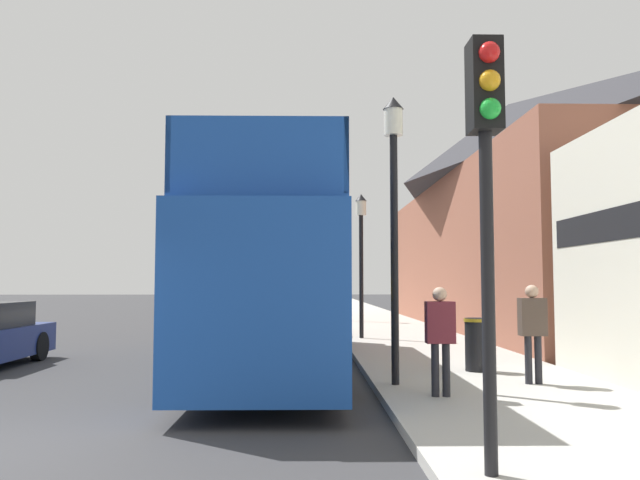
% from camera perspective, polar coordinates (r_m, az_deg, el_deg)
% --- Properties ---
extents(ground_plane, '(144.00, 144.00, 0.00)m').
position_cam_1_polar(ground_plane, '(27.85, -9.05, -7.66)').
color(ground_plane, '#333335').
extents(sidewalk, '(3.97, 108.00, 0.14)m').
position_cam_1_polar(sidewalk, '(24.81, 5.96, -7.98)').
color(sidewalk, '#ADAAA3').
rests_on(sidewalk, ground_plane).
extents(brick_terrace_rear, '(6.00, 21.97, 8.97)m').
position_cam_1_polar(brick_terrace_rear, '(25.77, 17.03, 2.15)').
color(brick_terrace_rear, '#935642').
rests_on(brick_terrace_rear, ground_plane).
extents(tour_bus, '(2.53, 10.77, 4.04)m').
position_cam_1_polar(tour_bus, '(13.24, -3.98, -3.77)').
color(tour_bus, '#19479E').
rests_on(tour_bus, ground_plane).
extents(parked_car_ahead_of_bus, '(1.99, 4.57, 1.47)m').
position_cam_1_polar(parked_car_ahead_of_bus, '(21.09, -1.31, -7.03)').
color(parked_car_ahead_of_bus, black).
rests_on(parked_car_ahead_of_bus, ground_plane).
extents(pedestrian_second, '(0.42, 0.23, 1.62)m').
position_cam_1_polar(pedestrian_second, '(9.57, 10.93, -8.11)').
color(pedestrian_second, '#232328').
rests_on(pedestrian_second, sidewalk).
extents(pedestrian_third, '(0.43, 0.24, 1.65)m').
position_cam_1_polar(pedestrian_third, '(11.14, 18.86, -7.28)').
color(pedestrian_third, '#232328').
rests_on(pedestrian_third, sidewalk).
extents(traffic_signal, '(0.28, 0.42, 3.90)m').
position_cam_1_polar(traffic_signal, '(5.87, 14.96, 7.70)').
color(traffic_signal, black).
rests_on(traffic_signal, sidewalk).
extents(lamp_post_nearest, '(0.35, 0.35, 4.87)m').
position_cam_1_polar(lamp_post_nearest, '(10.67, 6.77, 5.02)').
color(lamp_post_nearest, black).
rests_on(lamp_post_nearest, sidewalk).
extents(lamp_post_second, '(0.35, 0.35, 4.45)m').
position_cam_1_polar(lamp_post_second, '(19.31, 3.78, 0.22)').
color(lamp_post_second, black).
rests_on(lamp_post_second, sidewalk).
extents(lamp_post_third, '(0.35, 0.35, 4.57)m').
position_cam_1_polar(lamp_post_third, '(28.03, 2.32, -0.93)').
color(lamp_post_third, black).
rests_on(lamp_post_third, sidewalk).
extents(litter_bin, '(0.48, 0.48, 1.01)m').
position_cam_1_polar(litter_bin, '(12.47, 14.12, -9.11)').
color(litter_bin, black).
rests_on(litter_bin, sidewalk).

